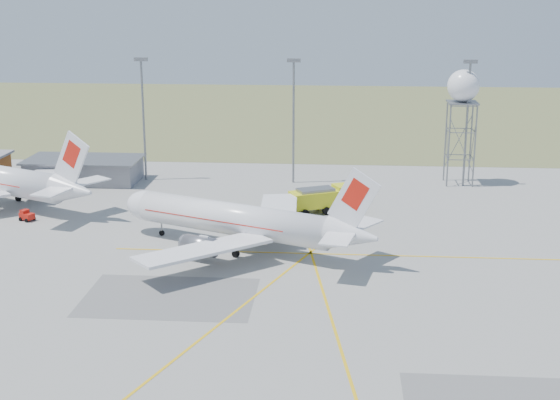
# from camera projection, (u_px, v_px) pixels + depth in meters

# --- Properties ---
(ground) EXTENTS (400.00, 400.00, 0.00)m
(ground) POSITION_uv_depth(u_px,v_px,m) (364.00, 371.00, 66.12)
(ground) COLOR gray
(ground) RESTS_ON ground
(grass_strip) EXTENTS (400.00, 120.00, 0.03)m
(grass_strip) POSITION_uv_depth(u_px,v_px,m) (349.00, 114.00, 200.78)
(grass_strip) COLOR #556035
(grass_strip) RESTS_ON ground
(building_grey) EXTENTS (19.00, 10.00, 3.90)m
(building_grey) POSITION_uv_depth(u_px,v_px,m) (84.00, 170.00, 130.48)
(building_grey) COLOR gray
(building_grey) RESTS_ON ground
(mast_a) EXTENTS (2.20, 0.50, 20.50)m
(mast_a) POSITION_uv_depth(u_px,v_px,m) (143.00, 109.00, 129.01)
(mast_a) COLOR slate
(mast_a) RESTS_ON ground
(mast_b) EXTENTS (2.20, 0.50, 20.50)m
(mast_b) POSITION_uv_depth(u_px,v_px,m) (294.00, 111.00, 127.16)
(mast_b) COLOR slate
(mast_b) RESTS_ON ground
(mast_c) EXTENTS (2.20, 0.50, 20.50)m
(mast_c) POSITION_uv_depth(u_px,v_px,m) (467.00, 113.00, 125.09)
(mast_c) COLOR slate
(mast_c) RESTS_ON ground
(airliner_main) EXTENTS (33.94, 31.68, 12.09)m
(airliner_main) POSITION_uv_depth(u_px,v_px,m) (237.00, 220.00, 96.15)
(airliner_main) COLOR white
(airliner_main) RESTS_ON ground
(radar_tower) EXTENTS (5.20, 5.20, 18.83)m
(radar_tower) POSITION_uv_depth(u_px,v_px,m) (461.00, 121.00, 126.77)
(radar_tower) COLOR slate
(radar_tower) RESTS_ON ground
(fire_truck) EXTENTS (9.80, 6.86, 3.75)m
(fire_truck) POSITION_uv_depth(u_px,v_px,m) (324.00, 200.00, 112.75)
(fire_truck) COLOR #CFD118
(fire_truck) RESTS_ON ground
(baggage_tug) EXTENTS (2.31, 2.21, 1.51)m
(baggage_tug) POSITION_uv_depth(u_px,v_px,m) (27.00, 217.00, 108.80)
(baggage_tug) COLOR #B6160D
(baggage_tug) RESTS_ON ground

